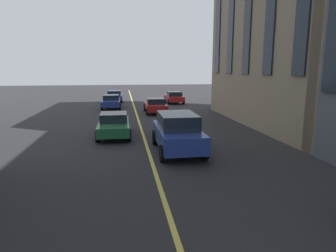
% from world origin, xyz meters
% --- Properties ---
extents(lane_centre_line, '(80.00, 0.16, 0.01)m').
position_xyz_m(lane_centre_line, '(20.00, 0.00, 0.00)').
color(lane_centre_line, '#D8C64C').
rests_on(lane_centre_line, ground_plane).
extents(car_green_near, '(4.40, 1.95, 1.37)m').
position_xyz_m(car_green_near, '(19.46, 1.75, 0.70)').
color(car_green_near, '#1E6038').
rests_on(car_green_near, ground_plane).
extents(car_red_trailing, '(4.40, 1.95, 1.37)m').
position_xyz_m(car_red_trailing, '(28.66, -1.79, 0.70)').
color(car_red_trailing, '#B21E1E').
rests_on(car_red_trailing, ground_plane).
extents(car_blue_parked_a, '(4.40, 1.95, 1.37)m').
position_xyz_m(car_blue_parked_a, '(38.85, 2.22, 0.70)').
color(car_blue_parked_a, navy).
rests_on(car_blue_parked_a, ground_plane).
extents(car_red_far, '(4.40, 1.95, 1.37)m').
position_xyz_m(car_red_far, '(36.41, -4.90, 0.70)').
color(car_red_far, '#B21E1E').
rests_on(car_red_far, ground_plane).
extents(car_blue_mid, '(4.70, 2.14, 1.88)m').
position_xyz_m(car_blue_mid, '(15.48, -1.42, 0.97)').
color(car_blue_mid, navy).
rests_on(car_blue_mid, ground_plane).
extents(car_blue_parked_b, '(4.40, 1.95, 1.37)m').
position_xyz_m(car_blue_parked_b, '(32.69, 2.38, 0.70)').
color(car_blue_parked_b, navy).
rests_on(car_blue_parked_b, ground_plane).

